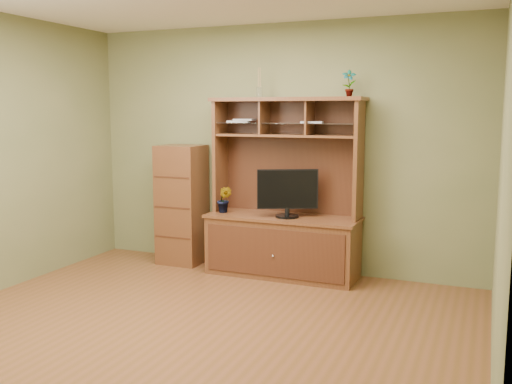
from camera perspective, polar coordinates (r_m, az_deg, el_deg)
The scene contains 8 objects.
room at distance 4.50m, azimuth -6.47°, elevation 2.83°, with size 4.54×4.04×2.74m.
media_hutch at distance 6.13m, azimuth 2.76°, elevation -3.54°, with size 1.66×0.61×1.90m.
monitor at distance 5.96m, azimuth 3.15°, elevation -0.01°, with size 0.60×0.33×0.51m.
orchid_plant at distance 6.26m, azimuth -3.18°, elevation -0.75°, with size 0.16×0.13×0.29m, color #345E20.
top_plant at distance 5.89m, azimuth 9.28°, elevation 10.69°, with size 0.14×0.10×0.27m, color #2F6423.
reed_diffuser at distance 6.19m, azimuth 0.33°, elevation 10.57°, with size 0.06×0.06×0.32m.
magazines at distance 6.17m, azimuth 0.76°, elevation 7.10°, with size 1.10×0.22×0.04m.
side_cabinet at distance 6.65m, azimuth -7.42°, elevation -1.24°, with size 0.49×0.45×1.37m.
Camera 1 is at (2.17, -3.92, 1.76)m, focal length 40.00 mm.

